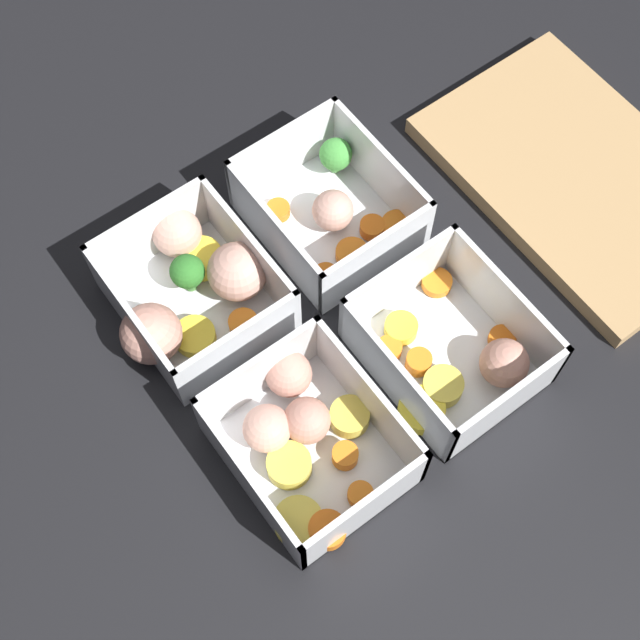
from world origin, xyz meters
TOP-DOWN VIEW (x-y plane):
  - ground_plane at (0.00, 0.00)m, footprint 4.00×4.00m
  - container_near_left at (-0.09, -0.07)m, footprint 0.16×0.15m
  - container_near_right at (0.07, -0.07)m, footprint 0.16×0.13m
  - container_far_left at (-0.08, 0.07)m, footprint 0.14×0.12m
  - container_far_right at (0.09, 0.07)m, footprint 0.14×0.13m
  - cutting_board at (0.02, 0.28)m, footprint 0.28×0.18m

SIDE VIEW (x-z plane):
  - ground_plane at x=0.00m, z-range 0.00..0.00m
  - cutting_board at x=0.02m, z-range 0.00..0.02m
  - container_far_right at x=0.09m, z-range -0.01..0.05m
  - container_near_right at x=0.07m, z-range -0.01..0.05m
  - container_far_left at x=-0.08m, z-range -0.01..0.05m
  - container_near_left at x=-0.09m, z-range -0.01..0.06m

